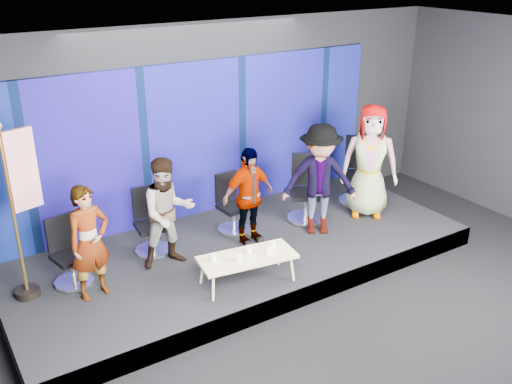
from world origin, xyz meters
The scene contains 21 objects.
ground centered at (0.00, 0.00, 0.00)m, with size 10.00×10.00×0.00m, color black.
room_walls centered at (0.00, 0.00, 2.43)m, with size 10.02×8.02×3.51m.
riser centered at (0.00, 2.50, 0.15)m, with size 7.00×3.00×0.30m, color black.
backdrop centered at (0.00, 3.95, 1.60)m, with size 7.00×0.08×2.60m, color navy.
chair_a centered at (-2.51, 2.83, 0.61)m, with size 0.64×0.64×0.95m.
panelist_a centered at (-2.33, 2.36, 1.07)m, with size 0.56×0.37×1.55m, color black.
chair_b centered at (-1.22, 3.07, 0.63)m, with size 0.62×0.62×1.00m.
panelist_b centered at (-1.14, 2.58, 1.11)m, with size 0.78×0.61×1.61m, color black.
chair_c centered at (0.16, 3.05, 0.61)m, with size 0.57×0.57×0.95m.
panelist_c centered at (0.16, 2.55, 1.07)m, with size 0.90×0.38×1.54m, color black.
chair_d centered at (1.41, 2.74, 0.67)m, with size 0.86×0.86×1.11m.
panelist_d centered at (1.29, 2.25, 1.20)m, with size 1.16×0.67×1.80m, color black.
chair_e centered at (2.63, 2.81, 0.69)m, with size 0.94×0.94×1.19m.
panelist_e centered at (2.43, 2.35, 1.26)m, with size 0.94×0.61×1.93m, color black.
coffee_table centered at (-0.47, 1.55, 0.67)m, with size 1.38×0.74×0.40m.
mug_a centered at (-0.92, 1.67, 0.76)m, with size 0.09×0.09×0.10m, color white.
mug_b centered at (-0.63, 1.49, 0.76)m, with size 0.09×0.09×0.10m, color white.
mug_c centered at (-0.40, 1.62, 0.75)m, with size 0.08×0.08×0.10m, color white.
mug_d centered at (-0.20, 1.43, 0.76)m, with size 0.09×0.09×0.11m, color white.
mug_e centered at (-0.06, 1.54, 0.76)m, with size 0.09×0.09×0.11m, color white.
flag_stand centered at (-2.98, 2.83, 1.55)m, with size 0.54×0.32×2.37m.
Camera 1 is at (-3.98, -4.20, 4.49)m, focal length 40.00 mm.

